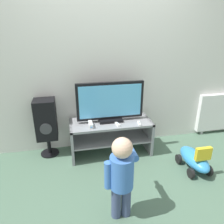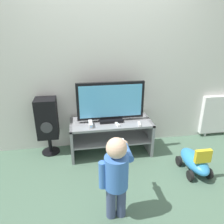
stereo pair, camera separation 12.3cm
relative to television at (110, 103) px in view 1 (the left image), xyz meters
The scene contains 11 objects.
ground_plane 0.81m from the television, 90.00° to the right, with size 16.00×16.00×0.00m, color #4C6B56.
wall_back 0.61m from the television, 90.00° to the left, with size 10.00×0.06×2.60m.
tv_stand 0.44m from the television, 90.00° to the right, with size 1.13×0.48×0.49m.
television is the anchor object (origin of this frame).
game_console 0.40m from the television, 157.51° to the right, with size 0.05×0.17×0.06m.
remote_primary 0.48m from the television, 27.20° to the right, with size 0.06×0.13×0.03m.
remote_secondary 0.31m from the television, 64.94° to the right, with size 0.06×0.13×0.03m.
child 1.19m from the television, 96.41° to the right, with size 0.33×0.48×0.86m.
speaker_tower 0.91m from the television, behind, with size 0.28×0.27×0.83m.
ride_on_toy 1.31m from the television, 33.76° to the right, with size 0.29×0.56×0.41m.
radiator 1.95m from the television, ahead, with size 0.73×0.08×0.69m.
Camera 1 is at (-0.55, -2.47, 1.76)m, focal length 35.00 mm.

